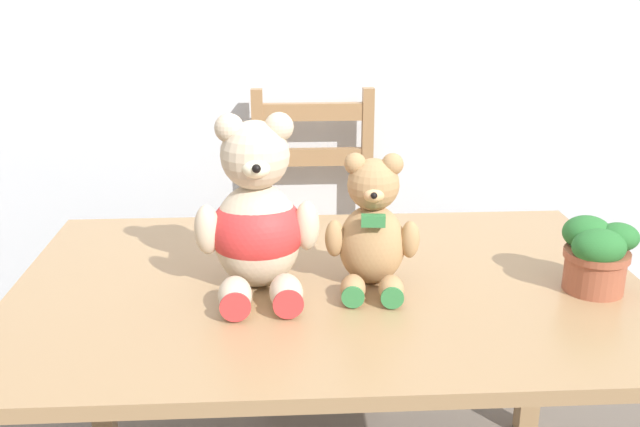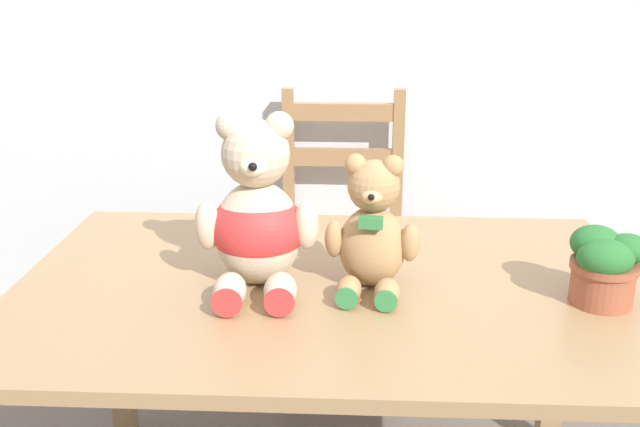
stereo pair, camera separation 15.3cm
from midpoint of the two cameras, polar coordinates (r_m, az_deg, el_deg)
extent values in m
cube|color=#9E7A51|center=(1.60, 3.52, -6.03)|extent=(1.40, 0.92, 0.03)
cube|color=#9E7A51|center=(2.22, -14.03, -9.42)|extent=(0.06, 0.06, 0.68)
cube|color=#9E7A51|center=(2.23, 20.37, -9.88)|extent=(0.06, 0.06, 0.68)
cube|color=#997047|center=(2.44, 3.48, -3.78)|extent=(0.43, 0.44, 0.03)
cube|color=#997047|center=(2.37, 8.18, -10.71)|extent=(0.04, 0.04, 0.42)
cube|color=#997047|center=(2.36, -1.36, -10.59)|extent=(0.04, 0.04, 0.42)
cube|color=#997047|center=(2.62, 7.71, -0.90)|extent=(0.04, 0.04, 0.99)
cube|color=#997047|center=(2.61, -0.78, -0.77)|extent=(0.04, 0.04, 0.99)
cube|color=#997047|center=(2.50, 3.65, 8.10)|extent=(0.35, 0.03, 0.06)
cube|color=#997047|center=(2.53, 3.58, 4.50)|extent=(0.35, 0.03, 0.06)
ellipsoid|color=beige|center=(1.55, -2.19, -1.63)|extent=(0.20, 0.17, 0.23)
sphere|color=beige|center=(1.50, -2.27, 4.79)|extent=(0.15, 0.15, 0.15)
sphere|color=beige|center=(1.48, -0.32, 6.99)|extent=(0.06, 0.06, 0.06)
sphere|color=beige|center=(1.49, -4.28, 6.95)|extent=(0.06, 0.06, 0.06)
ellipsoid|color=white|center=(1.45, -2.32, 3.84)|extent=(0.06, 0.06, 0.05)
sphere|color=black|center=(1.42, -2.35, 3.71)|extent=(0.02, 0.02, 0.02)
ellipsoid|color=beige|center=(1.52, 1.76, -0.99)|extent=(0.06, 0.06, 0.11)
ellipsoid|color=beige|center=(1.53, -6.18, -1.02)|extent=(0.06, 0.06, 0.11)
ellipsoid|color=beige|center=(1.47, -0.21, -6.27)|extent=(0.08, 0.12, 0.07)
cylinder|color=red|center=(1.42, -0.18, -7.23)|extent=(0.06, 0.01, 0.06)
ellipsoid|color=beige|center=(1.47, -4.29, -6.28)|extent=(0.08, 0.12, 0.07)
cylinder|color=red|center=(1.42, -4.42, -7.23)|extent=(0.06, 0.01, 0.06)
ellipsoid|color=red|center=(1.55, -2.19, -1.22)|extent=(0.22, 0.19, 0.17)
ellipsoid|color=tan|center=(1.56, 7.01, -2.69)|extent=(0.16, 0.14, 0.18)
sphere|color=tan|center=(1.51, 7.22, 2.15)|extent=(0.11, 0.11, 0.11)
sphere|color=tan|center=(1.50, 8.79, 3.72)|extent=(0.05, 0.05, 0.05)
sphere|color=tan|center=(1.50, 5.79, 3.87)|extent=(0.05, 0.05, 0.05)
ellipsoid|color=#E5B279|center=(1.48, 7.15, 1.38)|extent=(0.05, 0.05, 0.04)
sphere|color=black|center=(1.46, 7.13, 1.25)|extent=(0.01, 0.01, 0.01)
ellipsoid|color=tan|center=(1.54, 10.05, -2.38)|extent=(0.05, 0.05, 0.08)
ellipsoid|color=tan|center=(1.54, 3.99, -2.08)|extent=(0.05, 0.05, 0.08)
ellipsoid|color=tan|center=(1.50, 8.33, -6.32)|extent=(0.06, 0.09, 0.05)
cylinder|color=#337F42|center=(1.46, 8.31, -7.03)|extent=(0.05, 0.01, 0.05)
ellipsoid|color=tan|center=(1.50, 5.25, -6.16)|extent=(0.06, 0.09, 0.05)
cylinder|color=#337F42|center=(1.46, 5.14, -6.87)|extent=(0.05, 0.01, 0.05)
cube|color=#337F42|center=(1.48, 7.05, -0.77)|extent=(0.05, 0.03, 0.02)
cylinder|color=#9E5138|center=(1.62, 24.22, -5.11)|extent=(0.13, 0.13, 0.09)
cylinder|color=#9E5138|center=(1.61, 24.40, -3.87)|extent=(0.14, 0.14, 0.02)
ellipsoid|color=#286B2D|center=(1.61, 25.99, -2.58)|extent=(0.09, 0.08, 0.06)
ellipsoid|color=#286B2D|center=(1.62, 23.76, -2.23)|extent=(0.10, 0.10, 0.07)
ellipsoid|color=#286B2D|center=(1.57, 24.51, -3.32)|extent=(0.11, 0.09, 0.08)
camera|label=1|loc=(0.08, -87.14, 0.98)|focal=40.00mm
camera|label=2|loc=(0.08, 92.86, -0.98)|focal=40.00mm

